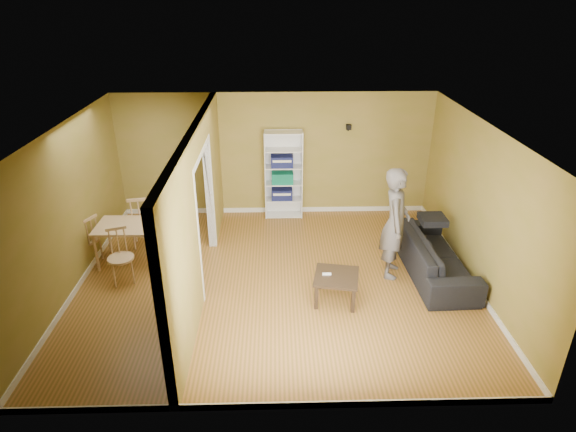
# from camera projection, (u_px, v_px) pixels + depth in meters

# --- Properties ---
(room_shell) EXTENTS (6.50, 6.50, 6.50)m
(room_shell) POSITION_uv_depth(u_px,v_px,m) (276.00, 210.00, 7.54)
(room_shell) COLOR #A16733
(room_shell) RESTS_ON ground
(partition) EXTENTS (0.22, 5.50, 2.60)m
(partition) POSITION_uv_depth(u_px,v_px,m) (199.00, 211.00, 7.51)
(partition) COLOR olive
(partition) RESTS_ON ground
(wall_speaker) EXTENTS (0.10, 0.10, 0.10)m
(wall_speaker) POSITION_uv_depth(u_px,v_px,m) (349.00, 127.00, 9.75)
(wall_speaker) COLOR black
(wall_speaker) RESTS_ON room_shell
(sofa) EXTENTS (2.30, 1.04, 0.87)m
(sofa) POSITION_uv_depth(u_px,v_px,m) (435.00, 250.00, 8.15)
(sofa) COLOR black
(sofa) RESTS_ON ground
(person) EXTENTS (0.94, 0.81, 2.24)m
(person) POSITION_uv_depth(u_px,v_px,m) (396.00, 214.00, 7.83)
(person) COLOR slate
(person) RESTS_ON ground
(bookshelf) EXTENTS (0.78, 0.34, 1.86)m
(bookshelf) POSITION_uv_depth(u_px,v_px,m) (284.00, 174.00, 10.05)
(bookshelf) COLOR white
(bookshelf) RESTS_ON ground
(paper_box_navy_a) EXTENTS (0.44, 0.29, 0.22)m
(paper_box_navy_a) POSITION_uv_depth(u_px,v_px,m) (282.00, 194.00, 10.19)
(paper_box_navy_a) COLOR #1A2B4A
(paper_box_navy_a) RESTS_ON bookshelf
(paper_box_teal) EXTENTS (0.45, 0.29, 0.23)m
(paper_box_teal) POSITION_uv_depth(u_px,v_px,m) (282.00, 178.00, 10.03)
(paper_box_teal) COLOR #1E6552
(paper_box_teal) RESTS_ON bookshelf
(paper_box_navy_b) EXTENTS (0.45, 0.29, 0.23)m
(paper_box_navy_b) POSITION_uv_depth(u_px,v_px,m) (282.00, 161.00, 9.88)
(paper_box_navy_b) COLOR #14114E
(paper_box_navy_b) RESTS_ON bookshelf
(coffee_table) EXTENTS (0.67, 0.67, 0.45)m
(coffee_table) POSITION_uv_depth(u_px,v_px,m) (336.00, 279.00, 7.43)
(coffee_table) COLOR #2F2216
(coffee_table) RESTS_ON ground
(game_controller) EXTENTS (0.14, 0.04, 0.03)m
(game_controller) POSITION_uv_depth(u_px,v_px,m) (327.00, 274.00, 7.42)
(game_controller) COLOR white
(game_controller) RESTS_ON coffee_table
(dining_table) EXTENTS (1.16, 0.77, 0.72)m
(dining_table) POSITION_uv_depth(u_px,v_px,m) (130.00, 229.00, 8.40)
(dining_table) COLOR tan
(dining_table) RESTS_ON ground
(chair_left) EXTENTS (0.54, 0.54, 0.90)m
(chair_left) POSITION_uv_depth(u_px,v_px,m) (87.00, 239.00, 8.48)
(chair_left) COLOR tan
(chair_left) RESTS_ON ground
(chair_near) EXTENTS (0.55, 0.55, 0.94)m
(chair_near) POSITION_uv_depth(u_px,v_px,m) (120.00, 257.00, 7.88)
(chair_near) COLOR tan
(chair_near) RESTS_ON ground
(chair_far) EXTENTS (0.56, 0.56, 1.04)m
(chair_far) POSITION_uv_depth(u_px,v_px,m) (141.00, 220.00, 9.00)
(chair_far) COLOR tan
(chair_far) RESTS_ON ground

